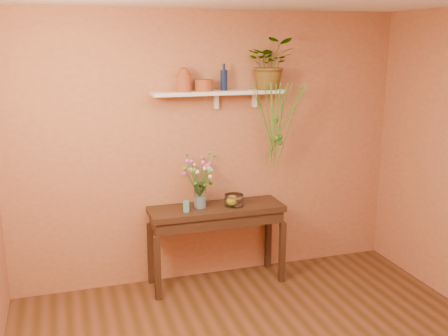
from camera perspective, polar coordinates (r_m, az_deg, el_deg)
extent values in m
cube|color=#B8774D|center=(5.22, -1.49, 2.18)|extent=(4.00, 0.04, 2.70)
cube|color=#392316|center=(5.14, -0.83, -4.55)|extent=(1.33, 0.43, 0.06)
cube|color=#392316|center=(5.17, -0.83, -5.45)|extent=(1.28, 0.39, 0.11)
cube|color=#392316|center=(5.01, -7.32, -10.87)|extent=(0.06, 0.06, 0.64)
cube|color=#392316|center=(5.35, 6.41, -9.17)|extent=(0.06, 0.06, 0.64)
cube|color=#392316|center=(5.34, -8.05, -9.27)|extent=(0.06, 0.06, 0.64)
cube|color=#392316|center=(5.67, 4.88, -7.81)|extent=(0.06, 0.06, 0.64)
cube|color=white|center=(5.03, -0.57, 8.31)|extent=(1.30, 0.24, 0.04)
cube|color=white|center=(5.13, -0.88, 7.37)|extent=(0.04, 0.05, 0.15)
cube|color=white|center=(5.26, 3.34, 7.50)|extent=(0.04, 0.05, 0.15)
cylinder|color=#9D4D21|center=(4.90, -4.41, 9.29)|extent=(0.17, 0.17, 0.16)
sphere|color=#9D4D21|center=(4.90, -4.43, 10.37)|extent=(0.11, 0.11, 0.11)
cylinder|color=#9D4D21|center=(4.99, -2.26, 9.08)|extent=(0.21, 0.21, 0.11)
cylinder|color=#0E1A3E|center=(5.04, -0.01, 9.63)|extent=(0.07, 0.07, 0.19)
cylinder|color=#0E1A3E|center=(5.03, -0.01, 11.07)|extent=(0.03, 0.03, 0.06)
imported|color=#2D7118|center=(5.17, 5.11, 11.37)|extent=(0.53, 0.49, 0.50)
cylinder|color=#2D7118|center=(5.06, 4.53, 5.24)|extent=(0.28, 0.14, 0.74)
cylinder|color=green|center=(5.04, 5.71, 4.93)|extent=(0.15, 0.31, 0.78)
cylinder|color=green|center=(5.11, 6.96, 5.10)|extent=(0.27, 0.30, 0.77)
cylinder|color=#2D7118|center=(5.08, 6.65, 5.06)|extent=(0.26, 0.29, 0.77)
cylinder|color=green|center=(5.08, 6.08, 4.50)|extent=(0.11, 0.25, 0.86)
cylinder|color=green|center=(5.08, 5.56, 4.45)|extent=(0.05, 0.17, 0.88)
cylinder|color=#2D7118|center=(5.04, 4.89, 5.94)|extent=(0.11, 0.04, 0.60)
cylinder|color=green|center=(5.03, 5.38, 4.58)|extent=(0.16, 0.24, 0.84)
cylinder|color=green|center=(5.03, 5.21, 4.80)|extent=(0.18, 0.36, 0.80)
cylinder|color=#2D7118|center=(5.09, 6.48, 6.72)|extent=(0.05, 0.23, 0.48)
cylinder|color=green|center=(5.07, 5.38, 6.39)|extent=(0.10, 0.05, 0.53)
cylinder|color=green|center=(5.12, 6.53, 6.00)|extent=(0.13, 0.12, 0.61)
cylinder|color=#2D7118|center=(5.17, 7.45, 5.30)|extent=(0.23, 0.05, 0.74)
cylinder|color=green|center=(5.08, 6.07, 5.89)|extent=(0.09, 0.22, 0.62)
cylinder|color=green|center=(5.02, 4.28, 5.13)|extent=(0.31, 0.22, 0.75)
sphere|color=#2D7118|center=(5.17, 6.21, 2.79)|extent=(0.05, 0.05, 0.05)
sphere|color=#2D7118|center=(5.08, 5.84, 3.29)|extent=(0.05, 0.05, 0.05)
sphere|color=#2D7118|center=(5.16, 6.18, 3.41)|extent=(0.05, 0.05, 0.05)
sphere|color=#2D7118|center=(5.09, 5.71, 5.21)|extent=(0.05, 0.05, 0.05)
cylinder|color=white|center=(5.07, -2.65, -3.06)|extent=(0.12, 0.12, 0.24)
cylinder|color=silver|center=(5.09, -2.64, -3.75)|extent=(0.11, 0.11, 0.12)
cylinder|color=#386B28|center=(4.97, -2.49, -1.27)|extent=(0.01, 0.11, 0.36)
sphere|color=#E144B6|center=(4.88, -2.32, 0.60)|extent=(0.04, 0.04, 0.04)
cylinder|color=#386B28|center=(4.98, -2.14, -1.77)|extent=(0.06, 0.13, 0.27)
sphere|color=#619C37|center=(4.90, -1.62, -0.41)|extent=(0.04, 0.04, 0.04)
cylinder|color=#386B28|center=(4.99, -2.10, -2.03)|extent=(0.07, 0.13, 0.22)
sphere|color=white|center=(4.92, -1.54, -0.95)|extent=(0.04, 0.04, 0.04)
cylinder|color=#386B28|center=(5.01, -2.03, -1.71)|extent=(0.10, 0.08, 0.27)
sphere|color=#638FDB|center=(4.96, -1.40, -0.30)|extent=(0.04, 0.04, 0.04)
cylinder|color=#386B28|center=(4.99, -1.87, -0.88)|extent=(0.13, 0.10, 0.42)
sphere|color=#2D7118|center=(4.91, -1.06, 1.39)|extent=(0.03, 0.03, 0.03)
cylinder|color=#386B28|center=(5.03, -2.15, -1.58)|extent=(0.09, 0.04, 0.28)
sphere|color=white|center=(4.99, -1.64, -0.05)|extent=(0.05, 0.05, 0.05)
cylinder|color=#386B28|center=(5.05, -2.24, -1.43)|extent=(0.09, 0.03, 0.29)
sphere|color=#E144B6|center=(5.03, -1.83, 0.22)|extent=(0.05, 0.05, 0.05)
cylinder|color=#386B28|center=(5.05, -2.39, -1.57)|extent=(0.06, 0.02, 0.27)
sphere|color=white|center=(5.03, -2.14, -0.06)|extent=(0.04, 0.04, 0.04)
cylinder|color=#386B28|center=(5.06, -2.12, -0.69)|extent=(0.13, 0.08, 0.41)
sphere|color=#619C37|center=(5.07, -1.60, 1.70)|extent=(0.04, 0.04, 0.04)
cylinder|color=#386B28|center=(5.11, -2.15, -1.32)|extent=(0.13, 0.14, 0.29)
sphere|color=#E144B6|center=(5.15, -1.66, 0.41)|extent=(0.05, 0.05, 0.05)
cylinder|color=#386B28|center=(5.11, -2.54, -0.96)|extent=(0.07, 0.18, 0.34)
sphere|color=#E144B6|center=(5.16, -2.42, 1.13)|extent=(0.03, 0.03, 0.03)
cylinder|color=#386B28|center=(5.10, -2.71, -1.63)|extent=(0.03, 0.13, 0.23)
sphere|color=#619C37|center=(5.13, -2.77, -0.20)|extent=(0.03, 0.03, 0.03)
cylinder|color=#386B28|center=(5.11, -2.97, -1.34)|extent=(0.02, 0.17, 0.28)
sphere|color=white|center=(5.15, -3.29, 0.37)|extent=(0.03, 0.03, 0.03)
cylinder|color=#386B28|center=(5.08, -3.27, -1.27)|extent=(0.08, 0.15, 0.31)
sphere|color=#638FDB|center=(5.10, -3.88, 0.53)|extent=(0.04, 0.04, 0.04)
cylinder|color=#386B28|center=(5.06, -3.35, -0.83)|extent=(0.09, 0.13, 0.39)
sphere|color=#2D7118|center=(5.07, -4.06, 1.42)|extent=(0.03, 0.03, 0.03)
cylinder|color=#386B28|center=(5.07, -3.53, -1.58)|extent=(0.13, 0.12, 0.26)
sphere|color=white|center=(5.07, -4.42, -0.08)|extent=(0.04, 0.04, 0.04)
cylinder|color=#386B28|center=(5.02, -3.50, -1.87)|extent=(0.15, 0.02, 0.23)
sphere|color=#E144B6|center=(4.99, -4.36, -0.64)|extent=(0.05, 0.05, 0.05)
cylinder|color=#386B28|center=(5.03, -3.17, -1.66)|extent=(0.09, 0.02, 0.27)
sphere|color=white|center=(4.99, -3.70, -0.21)|extent=(0.05, 0.05, 0.05)
cylinder|color=#386B28|center=(4.99, -3.48, -1.59)|extent=(0.16, 0.05, 0.30)
sphere|color=#619C37|center=(4.91, -4.33, -0.06)|extent=(0.05, 0.05, 0.05)
cylinder|color=#386B28|center=(4.98, -3.13, -1.22)|extent=(0.10, 0.06, 0.36)
sphere|color=#E144B6|center=(4.90, -3.63, 0.71)|extent=(0.04, 0.04, 0.04)
cylinder|color=#386B28|center=(4.96, -3.35, -1.21)|extent=(0.15, 0.09, 0.38)
sphere|color=#E144B6|center=(4.86, -4.09, 0.75)|extent=(0.04, 0.04, 0.04)
cylinder|color=#386B28|center=(4.92, -2.97, -1.71)|extent=(0.10, 0.20, 0.32)
sphere|color=#619C37|center=(4.78, -3.31, -0.25)|extent=(0.04, 0.04, 0.04)
cylinder|color=#386B28|center=(4.98, -2.80, -1.78)|extent=(0.06, 0.10, 0.27)
sphere|color=white|center=(4.89, -2.97, -0.44)|extent=(0.04, 0.04, 0.04)
sphere|color=#2D7118|center=(5.10, -2.57, -1.82)|extent=(0.04, 0.04, 0.04)
sphere|color=#2D7118|center=(4.99, -2.10, -1.89)|extent=(0.04, 0.04, 0.04)
sphere|color=#2D7118|center=(5.05, -1.50, -1.53)|extent=(0.04, 0.04, 0.04)
sphere|color=#2D7118|center=(5.07, -1.46, -1.65)|extent=(0.04, 0.04, 0.04)
sphere|color=#2D7118|center=(4.96, -3.13, -1.74)|extent=(0.04, 0.04, 0.04)
sphere|color=#2D7118|center=(5.00, -3.15, -1.77)|extent=(0.04, 0.04, 0.04)
cylinder|color=white|center=(5.14, 1.11, -3.56)|extent=(0.19, 0.19, 0.11)
cylinder|color=white|center=(5.16, 1.11, -4.10)|extent=(0.19, 0.19, 0.01)
sphere|color=yellow|center=(5.14, 0.90, -3.70)|extent=(0.08, 0.08, 0.08)
cube|color=teal|center=(4.98, -4.16, -4.20)|extent=(0.07, 0.06, 0.11)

